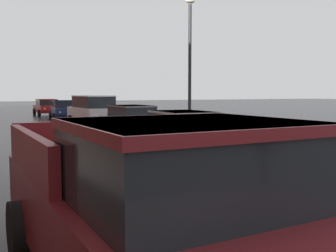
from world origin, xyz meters
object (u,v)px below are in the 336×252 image
(pickup_truck_maroon_approaching_near_lane, at_px, (156,212))
(sedan_grey_parked_kerbside_mid, at_px, (133,121))
(sedan_darkblue_queued_behind_truck, at_px, (64,110))
(suv_white_parked_far_down_block, at_px, (93,110))
(street_lamp_post, at_px, (190,61))
(sedan_red_at_far_intersection, at_px, (47,107))
(sedan_silver_parked_kerbside_close, at_px, (185,134))

(pickup_truck_maroon_approaching_near_lane, xyz_separation_m, sedan_grey_parked_kerbside_mid, (4.79, 12.88, -0.13))
(pickup_truck_maroon_approaching_near_lane, bearing_deg, sedan_darkblue_queued_behind_truck, 80.18)
(suv_white_parked_far_down_block, xyz_separation_m, sedan_darkblue_queued_behind_truck, (-0.18, 6.95, -0.23))
(pickup_truck_maroon_approaching_near_lane, xyz_separation_m, street_lamp_post, (7.04, 11.81, 2.47))
(suv_white_parked_far_down_block, relative_size, sedan_red_at_far_intersection, 1.11)
(sedan_darkblue_queued_behind_truck, relative_size, sedan_red_at_far_intersection, 1.12)
(sedan_silver_parked_kerbside_close, xyz_separation_m, sedan_grey_parked_kerbside_mid, (0.62, 5.89, 0.00))
(sedan_red_at_far_intersection, bearing_deg, street_lamp_post, -81.94)
(sedan_red_at_far_intersection, xyz_separation_m, street_lamp_post, (2.83, -19.96, 2.60))
(pickup_truck_maroon_approaching_near_lane, height_order, sedan_red_at_far_intersection, pickup_truck_maroon_approaching_near_lane)
(street_lamp_post, bearing_deg, sedan_red_at_far_intersection, 98.06)
(sedan_darkblue_queued_behind_truck, bearing_deg, sedan_grey_parked_kerbside_mid, -88.23)
(street_lamp_post, bearing_deg, sedan_darkblue_queued_behind_truck, 100.98)
(sedan_red_at_far_intersection, bearing_deg, sedan_darkblue_queued_behind_truck, -88.33)
(pickup_truck_maroon_approaching_near_lane, relative_size, sedan_silver_parked_kerbside_close, 1.21)
(sedan_grey_parked_kerbside_mid, xyz_separation_m, sedan_red_at_far_intersection, (-0.57, 18.89, -0.00))
(suv_white_parked_far_down_block, relative_size, sedan_darkblue_queued_behind_truck, 0.98)
(sedan_grey_parked_kerbside_mid, distance_m, sedan_darkblue_queued_behind_truck, 12.55)
(sedan_grey_parked_kerbside_mid, xyz_separation_m, suv_white_parked_far_down_block, (-0.21, 5.59, 0.23))
(sedan_darkblue_queued_behind_truck, bearing_deg, suv_white_parked_far_down_block, -88.51)
(sedan_grey_parked_kerbside_mid, distance_m, suv_white_parked_far_down_block, 5.60)
(sedan_silver_parked_kerbside_close, relative_size, sedan_grey_parked_kerbside_mid, 0.95)
(sedan_darkblue_queued_behind_truck, bearing_deg, pickup_truck_maroon_approaching_near_lane, -99.82)
(sedan_grey_parked_kerbside_mid, bearing_deg, suv_white_parked_far_down_block, 92.12)
(sedan_silver_parked_kerbside_close, relative_size, sedan_darkblue_queued_behind_truck, 0.93)
(sedan_grey_parked_kerbside_mid, height_order, sedan_darkblue_queued_behind_truck, same)
(sedan_red_at_far_intersection, bearing_deg, sedan_grey_parked_kerbside_mid, -88.26)
(sedan_silver_parked_kerbside_close, distance_m, suv_white_parked_far_down_block, 11.49)
(sedan_grey_parked_kerbside_mid, height_order, suv_white_parked_far_down_block, suv_white_parked_far_down_block)
(sedan_silver_parked_kerbside_close, height_order, sedan_darkblue_queued_behind_truck, same)
(sedan_silver_parked_kerbside_close, relative_size, suv_white_parked_far_down_block, 0.94)
(sedan_silver_parked_kerbside_close, distance_m, street_lamp_post, 6.19)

